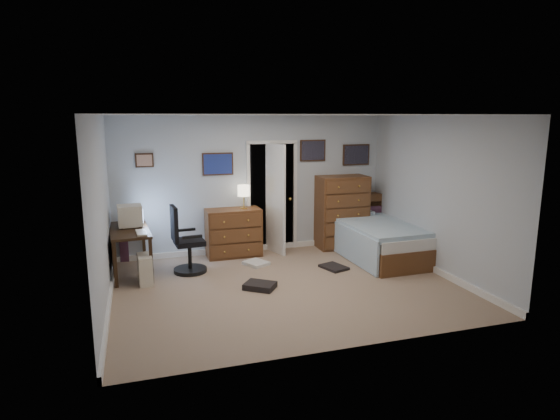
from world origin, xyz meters
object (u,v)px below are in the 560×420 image
object	(u,v)px
computer_desk	(124,240)
low_dresser	(233,232)
tall_dresser	(341,212)
bed	(376,239)
office_chair	(186,247)

from	to	relation	value
computer_desk	low_dresser	xyz separation A→B (m)	(1.85, 0.48, -0.13)
tall_dresser	bed	world-z (taller)	tall_dresser
computer_desk	bed	xyz separation A→B (m)	(4.27, -0.35, -0.24)
computer_desk	office_chair	size ratio (longest dim) A/B	1.19
office_chair	low_dresser	world-z (taller)	office_chair
computer_desk	tall_dresser	size ratio (longest dim) A/B	0.95
low_dresser	tall_dresser	distance (m)	2.12
low_dresser	computer_desk	bearing A→B (deg)	-166.48
bed	low_dresser	bearing A→B (deg)	159.44
office_chair	tall_dresser	size ratio (longest dim) A/B	0.80
low_dresser	bed	xyz separation A→B (m)	(2.42, -0.83, -0.10)
computer_desk	bed	size ratio (longest dim) A/B	0.61
computer_desk	low_dresser	distance (m)	1.92
tall_dresser	low_dresser	bearing A→B (deg)	179.81
low_dresser	bed	world-z (taller)	low_dresser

